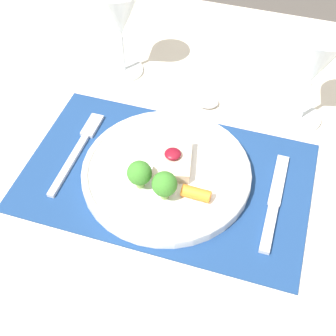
{
  "coord_description": "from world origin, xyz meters",
  "views": [
    {
      "loc": [
        0.15,
        -0.48,
        1.35
      ],
      "look_at": [
        0.0,
        0.0,
        0.75
      ],
      "focal_mm": 50.0,
      "sensor_mm": 36.0,
      "label": 1
    }
  ],
  "objects_px": {
    "wine_glass_near": "(316,63)",
    "wine_glass_far": "(120,17)",
    "fork": "(80,147)",
    "knife": "(273,207)",
    "dinner_plate": "(168,171)",
    "spoon": "(193,99)"
  },
  "relations": [
    {
      "from": "fork",
      "to": "wine_glass_near",
      "type": "height_order",
      "value": "wine_glass_near"
    },
    {
      "from": "spoon",
      "to": "wine_glass_near",
      "type": "xyz_separation_m",
      "value": [
        0.21,
        0.01,
        0.12
      ]
    },
    {
      "from": "fork",
      "to": "wine_glass_near",
      "type": "distance_m",
      "value": 0.44
    },
    {
      "from": "dinner_plate",
      "to": "knife",
      "type": "distance_m",
      "value": 0.18
    },
    {
      "from": "wine_glass_far",
      "to": "fork",
      "type": "bearing_deg",
      "value": -89.13
    },
    {
      "from": "fork",
      "to": "knife",
      "type": "xyz_separation_m",
      "value": [
        0.35,
        -0.03,
        -0.0
      ]
    },
    {
      "from": "spoon",
      "to": "fork",
      "type": "bearing_deg",
      "value": -130.1
    },
    {
      "from": "wine_glass_near",
      "to": "wine_glass_far",
      "type": "bearing_deg",
      "value": 174.55
    },
    {
      "from": "dinner_plate",
      "to": "wine_glass_far",
      "type": "relative_size",
      "value": 1.57
    },
    {
      "from": "knife",
      "to": "wine_glass_far",
      "type": "relative_size",
      "value": 1.1
    },
    {
      "from": "knife",
      "to": "wine_glass_near",
      "type": "bearing_deg",
      "value": 84.66
    },
    {
      "from": "dinner_plate",
      "to": "knife",
      "type": "xyz_separation_m",
      "value": [
        0.18,
        -0.01,
        -0.01
      ]
    },
    {
      "from": "knife",
      "to": "wine_glass_near",
      "type": "height_order",
      "value": "wine_glass_near"
    },
    {
      "from": "dinner_plate",
      "to": "fork",
      "type": "relative_size",
      "value": 1.42
    },
    {
      "from": "fork",
      "to": "wine_glass_far",
      "type": "height_order",
      "value": "wine_glass_far"
    },
    {
      "from": "wine_glass_far",
      "to": "wine_glass_near",
      "type": "bearing_deg",
      "value": -5.45
    },
    {
      "from": "fork",
      "to": "wine_glass_far",
      "type": "xyz_separation_m",
      "value": [
        -0.0,
        0.23,
        0.12
      ]
    },
    {
      "from": "knife",
      "to": "spoon",
      "type": "distance_m",
      "value": 0.29
    },
    {
      "from": "fork",
      "to": "knife",
      "type": "distance_m",
      "value": 0.35
    },
    {
      "from": "spoon",
      "to": "wine_glass_near",
      "type": "distance_m",
      "value": 0.24
    },
    {
      "from": "wine_glass_far",
      "to": "dinner_plate",
      "type": "bearing_deg",
      "value": -55.08
    },
    {
      "from": "wine_glass_near",
      "to": "wine_glass_far",
      "type": "distance_m",
      "value": 0.37
    }
  ]
}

